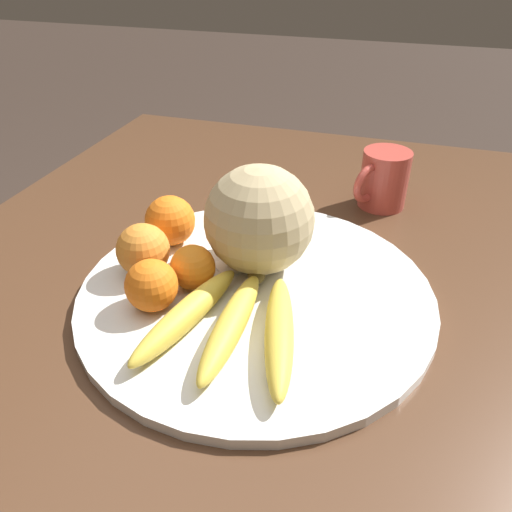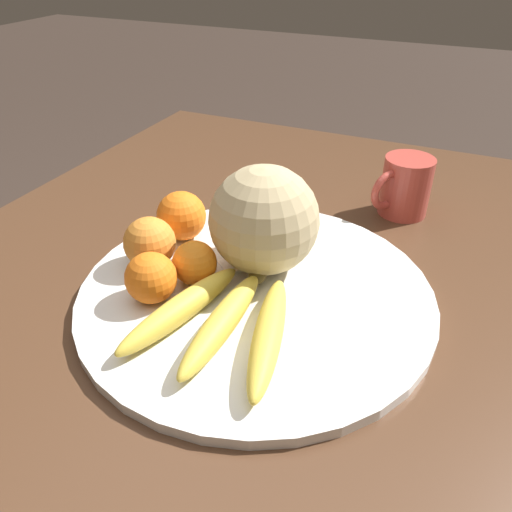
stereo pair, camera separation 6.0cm
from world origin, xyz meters
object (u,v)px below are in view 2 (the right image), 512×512
(fruit_bowl, at_px, (256,293))
(orange_front_left, at_px, (151,278))
(melon, at_px, (264,220))
(ceramic_mug, at_px, (404,187))
(kitchen_table, at_px, (227,354))
(orange_mid_center, at_px, (181,216))
(produce_tag, at_px, (253,260))
(banana_bunch, at_px, (224,320))
(orange_back_left, at_px, (195,263))
(orange_front_right, at_px, (151,241))

(fruit_bowl, xyz_separation_m, orange_front_left, (0.07, -0.11, 0.04))
(melon, bearing_deg, ceramic_mug, 151.54)
(kitchen_table, relative_size, ceramic_mug, 11.79)
(kitchen_table, xyz_separation_m, fruit_bowl, (-0.01, 0.04, 0.12))
(orange_mid_center, bearing_deg, produce_tag, 82.74)
(melon, bearing_deg, banana_bunch, 4.72)
(orange_back_left, height_order, ceramic_mug, ceramic_mug)
(fruit_bowl, bearing_deg, orange_front_left, -56.93)
(fruit_bowl, bearing_deg, orange_mid_center, -115.27)
(banana_bunch, bearing_deg, orange_mid_center, -137.06)
(orange_front_left, xyz_separation_m, orange_mid_center, (-0.14, -0.04, 0.00))
(kitchen_table, bearing_deg, orange_front_left, -46.27)
(orange_mid_center, bearing_deg, kitchen_table, 53.79)
(orange_mid_center, bearing_deg, orange_back_left, 39.40)
(fruit_bowl, height_order, orange_back_left, orange_back_left)
(kitchen_table, bearing_deg, orange_mid_center, -126.21)
(produce_tag, bearing_deg, banana_bunch, 54.77)
(kitchen_table, xyz_separation_m, melon, (-0.06, 0.03, 0.20))
(melon, relative_size, ceramic_mug, 1.33)
(kitchen_table, height_order, orange_front_right, orange_front_right)
(produce_tag, bearing_deg, orange_front_right, -20.58)
(orange_back_left, bearing_deg, kitchen_table, 104.54)
(fruit_bowl, xyz_separation_m, ceramic_mug, (-0.30, 0.13, 0.04))
(produce_tag, bearing_deg, melon, 117.67)
(banana_bunch, xyz_separation_m, orange_front_right, (-0.08, -0.15, 0.02))
(banana_bunch, bearing_deg, orange_front_right, -119.28)
(orange_mid_center, height_order, orange_back_left, orange_mid_center)
(produce_tag, bearing_deg, orange_front_left, 11.27)
(kitchen_table, relative_size, orange_mid_center, 17.68)
(fruit_bowl, xyz_separation_m, melon, (-0.05, -0.01, 0.08))
(fruit_bowl, bearing_deg, orange_back_left, -77.67)
(orange_front_left, bearing_deg, ceramic_mug, 148.03)
(kitchen_table, xyz_separation_m, banana_bunch, (0.08, 0.04, 0.14))
(orange_front_right, xyz_separation_m, ceramic_mug, (-0.31, 0.28, -0.00))
(melon, xyz_separation_m, ceramic_mug, (-0.25, 0.14, -0.04))
(orange_front_left, xyz_separation_m, ceramic_mug, (-0.37, 0.23, 0.00))
(orange_back_left, distance_m, produce_tag, 0.09)
(kitchen_table, height_order, orange_front_left, orange_front_left)
(kitchen_table, relative_size, orange_front_left, 19.93)
(kitchen_table, height_order, produce_tag, produce_tag)
(melon, relative_size, orange_front_right, 2.05)
(orange_front_right, height_order, orange_back_left, orange_front_right)
(kitchen_table, distance_m, orange_front_left, 0.18)
(orange_front_left, distance_m, orange_front_right, 0.08)
(fruit_bowl, relative_size, ceramic_mug, 4.19)
(orange_mid_center, height_order, produce_tag, orange_mid_center)
(fruit_bowl, xyz_separation_m, orange_back_left, (0.02, -0.08, 0.04))
(kitchen_table, distance_m, produce_tag, 0.14)
(kitchen_table, relative_size, melon, 8.84)
(produce_tag, bearing_deg, kitchen_table, 31.22)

